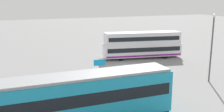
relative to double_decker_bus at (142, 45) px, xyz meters
The scene contains 7 objects.
ground_plane 6.26m from the double_decker_bus, 40.98° to the left, with size 160.00×160.00×0.00m, color gray.
double_decker_bus is the anchor object (origin of this frame).
tram_yellow 21.68m from the double_decker_bus, 49.91° to the left, with size 14.14×2.57×3.62m.
pedestrian_near_railing 13.75m from the double_decker_bus, 42.24° to the left, with size 0.43×0.43×1.61m.
pedestrian_railing 10.88m from the double_decker_bus, 55.95° to the left, with size 8.03×0.89×1.08m.
info_sign 12.72m from the double_decker_bus, 41.10° to the left, with size 1.26×0.15×2.58m.
street_lamp 12.89m from the double_decker_bus, 96.78° to the left, with size 0.36×0.36×7.26m.
Camera 1 is at (13.75, 29.92, 9.00)m, focal length 41.74 mm.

